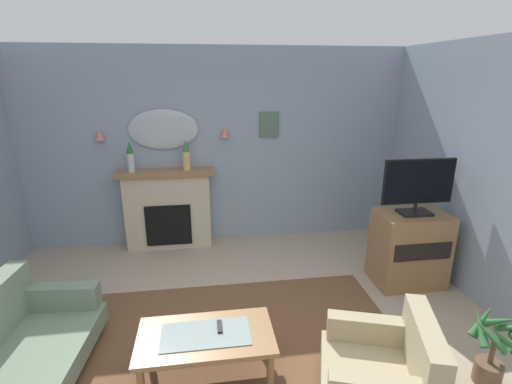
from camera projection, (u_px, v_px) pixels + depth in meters
name	position (u px, v px, depth m)	size (l,w,h in m)	color
floor	(239.00, 377.00, 3.24)	(6.46, 6.60, 0.10)	tan
wall_back	(218.00, 148.00, 5.49)	(6.46, 0.10, 2.83)	#8C9EB2
patterned_rug	(236.00, 355.00, 3.41)	(3.20, 2.40, 0.01)	brown
fireplace	(168.00, 210.00, 5.43)	(1.36, 0.36, 1.16)	beige
mantel_vase_right	(130.00, 157.00, 5.10)	(0.10, 0.10, 0.42)	silver
mantel_vase_centre	(186.00, 156.00, 5.21)	(0.11, 0.11, 0.42)	tan
wall_mirror	(163.00, 129.00, 5.22)	(0.96, 0.06, 0.56)	#B2BCC6
wall_sconce_left	(99.00, 135.00, 5.07)	(0.14, 0.14, 0.14)	#D17066
wall_sconce_right	(225.00, 132.00, 5.31)	(0.14, 0.14, 0.14)	#D17066
framed_picture	(269.00, 125.00, 5.43)	(0.28, 0.03, 0.36)	#4C6B56
coffee_table	(206.00, 340.00, 3.04)	(1.10, 0.60, 0.45)	olive
tv_remote	(220.00, 327.00, 3.10)	(0.04, 0.16, 0.02)	black
floral_couch	(0.00, 363.00, 2.89)	(1.01, 1.78, 0.76)	gray
armchair_beside_couch	(387.00, 366.00, 2.88)	(1.03, 1.02, 0.71)	tan
tv_cabinet	(409.00, 248.00, 4.50)	(0.80, 0.57, 0.90)	olive
tv_flatscreen	(418.00, 185.00, 4.24)	(0.84, 0.24, 0.65)	black
potted_plant_small_fern	(494.00, 346.00, 3.02)	(0.44, 0.44, 0.65)	brown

